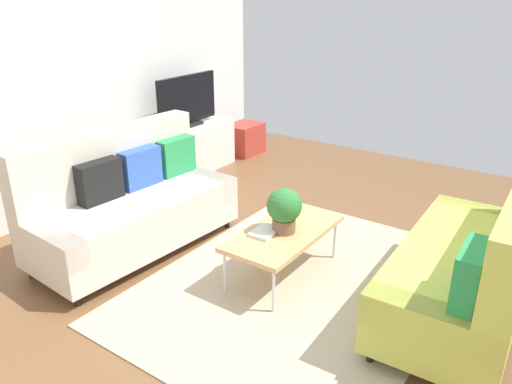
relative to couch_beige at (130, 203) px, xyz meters
name	(u,v)px	position (x,y,z in m)	size (l,w,h in m)	color
ground_plane	(282,286)	(0.23, -1.51, -0.45)	(7.68, 7.68, 0.00)	brown
wall_far	(51,76)	(0.23, 1.29, 1.00)	(6.40, 0.12, 2.90)	white
area_rug	(300,284)	(0.33, -1.62, -0.45)	(2.90, 2.20, 0.01)	tan
couch_beige	(130,203)	(0.00, 0.00, 0.00)	(1.95, 0.96, 1.10)	beige
couch_green	(473,265)	(0.67, -2.84, -0.01)	(1.93, 0.91, 1.10)	#C1CC51
coffee_table	(284,234)	(0.38, -1.42, -0.06)	(1.10, 0.56, 0.42)	tan
tv_console	(189,149)	(1.83, 0.95, -0.13)	(1.40, 0.44, 0.64)	silver
tv	(187,102)	(1.83, 0.93, 0.50)	(1.00, 0.20, 0.64)	black
storage_trunk	(245,139)	(2.93, 0.85, -0.23)	(0.52, 0.40, 0.44)	#B2382D
potted_plant	(284,209)	(0.37, -1.43, 0.17)	(0.29, 0.29, 0.38)	brown
table_book_0	(265,232)	(0.25, -1.32, -0.02)	(0.24, 0.18, 0.03)	silver
vase_0	(151,129)	(1.25, 1.00, 0.27)	(0.09, 0.09, 0.16)	silver
bottle_0	(165,125)	(1.41, 0.91, 0.30)	(0.06, 0.06, 0.21)	gold
bottle_1	(172,124)	(1.52, 0.91, 0.28)	(0.05, 0.05, 0.18)	red
bottle_2	(178,120)	(1.62, 0.91, 0.31)	(0.04, 0.04, 0.23)	orange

